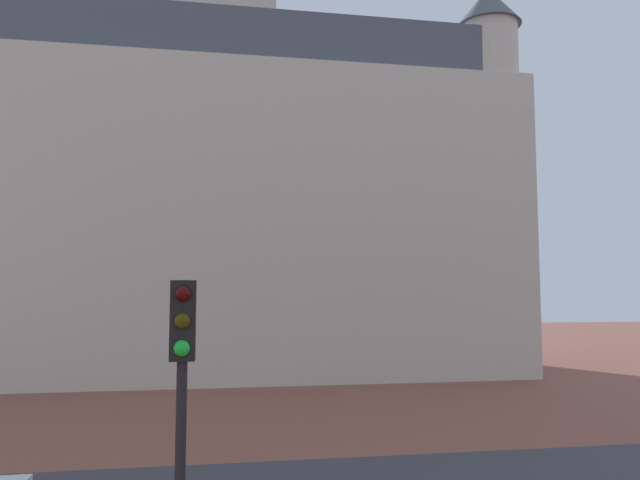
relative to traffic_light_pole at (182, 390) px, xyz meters
name	(u,v)px	position (x,y,z in m)	size (l,w,h in m)	color
landmark_building	(219,176)	(0.34, 23.51, 6.95)	(29.49, 10.25, 34.39)	beige
traffic_light_pole	(182,390)	(0.00, 0.00, 0.00)	(0.28, 0.34, 4.13)	black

